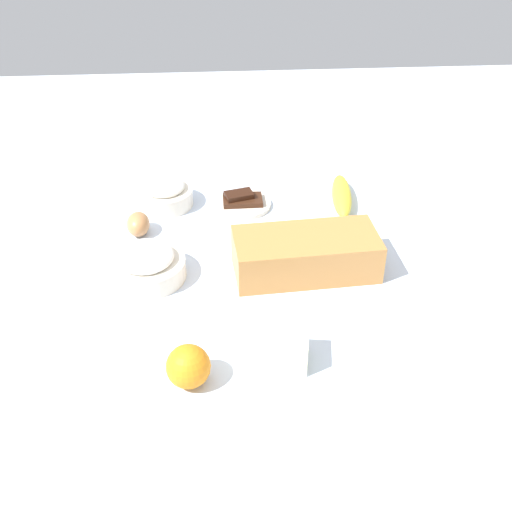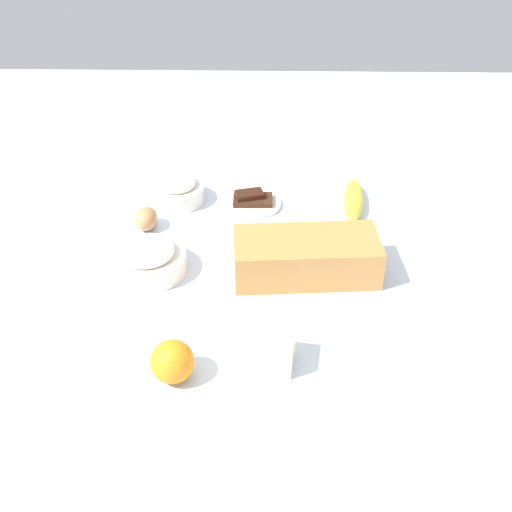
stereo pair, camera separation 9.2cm
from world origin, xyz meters
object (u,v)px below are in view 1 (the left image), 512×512
Objects in this scene: egg_near_butter at (138,224)px; butter_block at (280,349)px; flour_bowl at (164,194)px; banana at (342,196)px; orange_fruit at (188,366)px; chocolate_plate at (242,202)px; loaf_pan at (306,253)px; sugar_bowl at (146,264)px.

butter_block is at bearing 122.67° from egg_near_butter.
flour_bowl reaches higher than banana.
orange_fruit is 0.55× the size of chocolate_plate.
banana is at bearing -122.01° from orange_fruit.
loaf_pan is 0.29m from chocolate_plate.
butter_block is (-0.15, -0.04, -0.01)m from orange_fruit.
egg_near_butter is at bearing -57.33° from butter_block.
loaf_pan reaches higher than egg_near_butter.
sugar_bowl is at bearing 31.03° from banana.
egg_near_butter is at bearing -75.51° from orange_fruit.
sugar_bowl reaches higher than chocolate_plate.
chocolate_plate is (-0.11, -0.55, -0.03)m from orange_fruit.
orange_fruit is at bearing 96.55° from flour_bowl.
butter_block is 1.34× the size of egg_near_butter.
flour_bowl is at bearing -2.83° from banana.
orange_fruit is (-0.09, 0.29, 0.00)m from sugar_bowl.
chocolate_plate is (0.11, -0.26, -0.03)m from loaf_pan.
loaf_pan reaches higher than banana.
chocolate_plate is at bearing -156.00° from egg_near_butter.
orange_fruit is at bearing 57.99° from banana.
banana is at bearing -148.97° from sugar_bowl.
loaf_pan is 3.21× the size of butter_block.
flour_bowl is at bearing -94.52° from sugar_bowl.
chocolate_plate is at bearing -127.47° from sugar_bowl.
banana is 0.47m from egg_near_butter.
butter_block is at bearing 68.99° from loaf_pan.
banana reaches higher than chocolate_plate.
chocolate_plate is at bearing -101.55° from orange_fruit.
loaf_pan is at bearing 179.84° from sugar_bowl.
banana is at bearing -110.79° from butter_block.
egg_near_butter is 0.52× the size of chocolate_plate.
banana is 2.82× the size of egg_near_butter.
loaf_pan reaches higher than sugar_bowl.
egg_near_butter reaches higher than chocolate_plate.
loaf_pan reaches higher than butter_block.
orange_fruit is 0.79× the size of butter_block.
loaf_pan is 0.31m from sugar_bowl.
chocolate_plate is (-0.18, 0.02, -0.02)m from flour_bowl.
sugar_bowl is at bearing -47.07° from butter_block.
egg_near_butter is at bearing 12.27° from banana.
banana is 0.55m from butter_block.
butter_block is at bearing -166.24° from orange_fruit.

